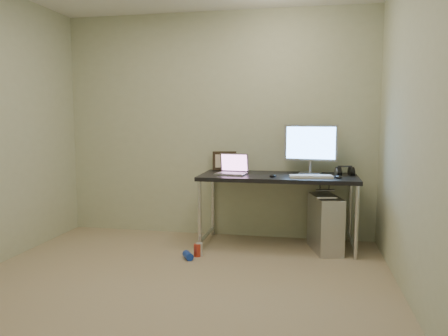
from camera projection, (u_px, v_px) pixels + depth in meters
The scene contains 18 objects.
floor at pixel (170, 293), 3.34m from camera, with size 3.50×3.50×0.00m, color tan.
wall_back at pixel (217, 126), 4.91m from camera, with size 3.50×0.02×2.50m, color beige.
wall_right at pixel (422, 130), 2.87m from camera, with size 0.02×3.50×2.50m, color beige.
desk at pixel (278, 183), 4.49m from camera, with size 1.60×0.70×0.75m.
tower_computer at pixel (325, 223), 4.38m from camera, with size 0.36×0.58×0.59m.
cable_a at pixel (320, 204), 4.73m from camera, with size 0.01×0.01×0.70m, color black.
cable_b at pixel (328, 207), 4.70m from camera, with size 0.01×0.01×0.72m, color black.
can_red at pixel (197, 250), 4.21m from camera, with size 0.07×0.07×0.12m, color red.
can_white at pixel (199, 249), 4.24m from camera, with size 0.07×0.07×0.12m, color silver.
can_blue at pixel (188, 256), 4.13m from camera, with size 0.07×0.07×0.13m, color blue.
laptop at pixel (232, 169), 4.55m from camera, with size 0.34×0.29×0.21m.
monitor at pixel (311, 145), 4.54m from camera, with size 0.55×0.19×0.52m.
keyboard at pixel (311, 177), 4.27m from camera, with size 0.41×0.13×0.02m, color white.
mouse_right at pixel (339, 176), 4.24m from camera, with size 0.06×0.10×0.03m, color black.
mouse_left at pixel (273, 175), 4.34m from camera, with size 0.07×0.10×0.04m, color black.
headphones at pixel (345, 172), 4.46m from camera, with size 0.20×0.12×0.12m.
picture_frame at pixel (224, 161), 4.89m from camera, with size 0.26×0.03×0.21m, color black.
webcam at pixel (241, 163), 4.80m from camera, with size 0.04×0.03×0.12m.
Camera 1 is at (1.02, -3.07, 1.32)m, focal length 35.00 mm.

